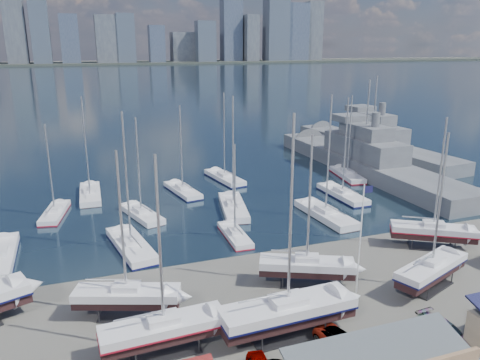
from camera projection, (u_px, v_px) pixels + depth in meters
name	position (u px, v px, depth m)	size (l,w,h in m)	color
ground	(288.00, 298.00, 43.73)	(1400.00, 1400.00, 0.00)	#605E59
water	(98.00, 79.00, 324.49)	(1400.00, 600.00, 0.40)	#1B2F3E
far_shore	(85.00, 63.00, 559.58)	(1400.00, 80.00, 2.20)	#2D332D
skyline	(75.00, 30.00, 540.85)	(639.14, 43.80, 107.69)	#475166
sailboat_cradle_1	(164.00, 329.00, 35.37)	(9.78, 3.17, 15.64)	#2D2D33
sailboat_cradle_2	(127.00, 296.00, 40.15)	(9.33, 5.43, 14.80)	#2D2D33
sailboat_cradle_3	(288.00, 311.00, 37.49)	(11.42, 3.59, 18.12)	#2D2D33
sailboat_cradle_4	(307.00, 266.00, 45.50)	(9.38, 6.18, 15.02)	#2D2D33
sailboat_cradle_5	(432.00, 269.00, 44.97)	(9.75, 5.84, 15.29)	#2D2D33
sailboat_cradle_6	(433.00, 231.00, 53.97)	(9.40, 7.14, 15.26)	#2D2D33
sailboat_moored_1	(55.00, 214.00, 64.57)	(4.22, 9.27, 13.39)	black
sailboat_moored_2	(90.00, 195.00, 72.35)	(3.33, 10.86, 16.27)	black
sailboat_moored_3	(131.00, 247.00, 53.85)	(4.95, 11.55, 16.72)	black
sailboat_moored_4	(141.00, 215.00, 64.07)	(5.26, 9.89, 14.38)	black
sailboat_moored_5	(183.00, 191.00, 74.35)	(4.48, 10.12, 14.62)	black
sailboat_moored_6	(235.00, 236.00, 57.11)	(2.51, 8.23, 12.22)	black
sailboat_moored_7	(233.00, 209.00, 66.48)	(5.28, 11.65, 16.99)	black
sailboat_moored_8	(225.00, 179.00, 81.31)	(4.69, 10.95, 15.85)	black
sailboat_moored_9	(325.00, 216.00, 63.73)	(4.00, 11.75, 17.46)	black
sailboat_moored_10	(342.00, 195.00, 72.36)	(3.28, 10.82, 16.07)	black
sailboat_moored_11	(347.00, 176.00, 83.21)	(4.33, 10.47, 15.19)	black
naval_ship_east	(363.00, 163.00, 86.91)	(9.20, 51.33, 18.61)	slate
naval_ship_west	(372.00, 145.00, 102.47)	(11.84, 47.21, 18.20)	slate
car_c	(341.00, 341.00, 36.30)	(2.11, 4.58, 1.27)	gray
car_d	(445.00, 332.00, 37.24)	(2.05, 5.05, 1.46)	gray
flagpole	(361.00, 233.00, 42.79)	(0.97, 0.12, 10.86)	white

